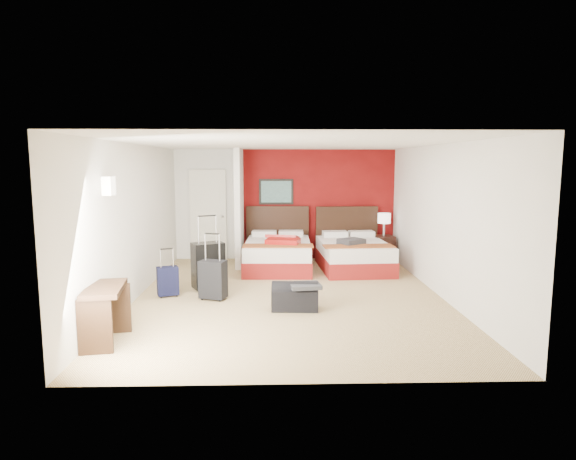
{
  "coord_description": "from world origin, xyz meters",
  "views": [
    {
      "loc": [
        -0.24,
        -7.84,
        2.19
      ],
      "look_at": [
        0.0,
        0.8,
        1.0
      ],
      "focal_mm": 30.3,
      "sensor_mm": 36.0,
      "label": 1
    }
  ],
  "objects_px": {
    "suitcase_black": "(208,267)",
    "desk": "(106,315)",
    "table_lamp": "(384,225)",
    "duffel_bag": "(295,298)",
    "red_suitcase_open": "(283,240)",
    "suitcase_charcoal": "(213,281)",
    "nightstand": "(383,249)",
    "suitcase_navy": "(168,283)",
    "bed_right": "(353,256)",
    "bed_left": "(278,255)"
  },
  "relations": [
    {
      "from": "bed_left",
      "to": "suitcase_navy",
      "type": "height_order",
      "value": "bed_left"
    },
    {
      "from": "bed_left",
      "to": "bed_right",
      "type": "distance_m",
      "value": 1.57
    },
    {
      "from": "bed_right",
      "to": "suitcase_black",
      "type": "height_order",
      "value": "suitcase_black"
    },
    {
      "from": "bed_right",
      "to": "suitcase_navy",
      "type": "relative_size",
      "value": 4.11
    },
    {
      "from": "suitcase_black",
      "to": "suitcase_charcoal",
      "type": "relative_size",
      "value": 1.3
    },
    {
      "from": "bed_right",
      "to": "suitcase_black",
      "type": "relative_size",
      "value": 2.42
    },
    {
      "from": "table_lamp",
      "to": "desk",
      "type": "relative_size",
      "value": 0.59
    },
    {
      "from": "duffel_bag",
      "to": "nightstand",
      "type": "bearing_deg",
      "value": 62.36
    },
    {
      "from": "table_lamp",
      "to": "duffel_bag",
      "type": "xyz_separation_m",
      "value": [
        -2.12,
        -3.51,
        -0.67
      ]
    },
    {
      "from": "red_suitcase_open",
      "to": "bed_right",
      "type": "bearing_deg",
      "value": 15.1
    },
    {
      "from": "desk",
      "to": "table_lamp",
      "type": "bearing_deg",
      "value": 38.13
    },
    {
      "from": "red_suitcase_open",
      "to": "table_lamp",
      "type": "distance_m",
      "value": 2.39
    },
    {
      "from": "desk",
      "to": "bed_left",
      "type": "bearing_deg",
      "value": 53.97
    },
    {
      "from": "suitcase_charcoal",
      "to": "duffel_bag",
      "type": "xyz_separation_m",
      "value": [
        1.3,
        -0.58,
        -0.13
      ]
    },
    {
      "from": "nightstand",
      "to": "desk",
      "type": "distance_m",
      "value": 6.59
    },
    {
      "from": "nightstand",
      "to": "bed_right",
      "type": "bearing_deg",
      "value": -144.36
    },
    {
      "from": "nightstand",
      "to": "desk",
      "type": "height_order",
      "value": "desk"
    },
    {
      "from": "nightstand",
      "to": "duffel_bag",
      "type": "xyz_separation_m",
      "value": [
        -2.12,
        -3.51,
        -0.12
      ]
    },
    {
      "from": "table_lamp",
      "to": "red_suitcase_open",
      "type": "bearing_deg",
      "value": -161.45
    },
    {
      "from": "table_lamp",
      "to": "nightstand",
      "type": "bearing_deg",
      "value": 0.0
    },
    {
      "from": "bed_left",
      "to": "duffel_bag",
      "type": "bearing_deg",
      "value": -83.6
    },
    {
      "from": "red_suitcase_open",
      "to": "table_lamp",
      "type": "height_order",
      "value": "table_lamp"
    },
    {
      "from": "bed_left",
      "to": "duffel_bag",
      "type": "xyz_separation_m",
      "value": [
        0.24,
        -2.85,
        -0.11
      ]
    },
    {
      "from": "duffel_bag",
      "to": "desk",
      "type": "relative_size",
      "value": 0.81
    },
    {
      "from": "duffel_bag",
      "to": "bed_right",
      "type": "bearing_deg",
      "value": 67.86
    },
    {
      "from": "suitcase_black",
      "to": "duffel_bag",
      "type": "distance_m",
      "value": 1.94
    },
    {
      "from": "bed_right",
      "to": "suitcase_black",
      "type": "distance_m",
      "value": 3.19
    },
    {
      "from": "duffel_bag",
      "to": "red_suitcase_open",
      "type": "bearing_deg",
      "value": 96.36
    },
    {
      "from": "table_lamp",
      "to": "suitcase_charcoal",
      "type": "height_order",
      "value": "table_lamp"
    },
    {
      "from": "red_suitcase_open",
      "to": "suitcase_black",
      "type": "distance_m",
      "value": 2.02
    },
    {
      "from": "duffel_bag",
      "to": "suitcase_charcoal",
      "type": "bearing_deg",
      "value": 159.32
    },
    {
      "from": "red_suitcase_open",
      "to": "duffel_bag",
      "type": "bearing_deg",
      "value": -73.06
    },
    {
      "from": "nightstand",
      "to": "table_lamp",
      "type": "relative_size",
      "value": 1.17
    },
    {
      "from": "table_lamp",
      "to": "duffel_bag",
      "type": "distance_m",
      "value": 4.15
    },
    {
      "from": "bed_left",
      "to": "suitcase_navy",
      "type": "distance_m",
      "value": 2.76
    },
    {
      "from": "table_lamp",
      "to": "suitcase_charcoal",
      "type": "relative_size",
      "value": 0.83
    },
    {
      "from": "red_suitcase_open",
      "to": "desk",
      "type": "height_order",
      "value": "desk"
    },
    {
      "from": "nightstand",
      "to": "suitcase_charcoal",
      "type": "xyz_separation_m",
      "value": [
        -3.42,
        -2.92,
        0.01
      ]
    },
    {
      "from": "bed_left",
      "to": "red_suitcase_open",
      "type": "xyz_separation_m",
      "value": [
        0.1,
        -0.1,
        0.35
      ]
    },
    {
      "from": "suitcase_navy",
      "to": "duffel_bag",
      "type": "bearing_deg",
      "value": -41.76
    },
    {
      "from": "bed_right",
      "to": "suitcase_navy",
      "type": "bearing_deg",
      "value": -152.86
    },
    {
      "from": "nightstand",
      "to": "suitcase_charcoal",
      "type": "bearing_deg",
      "value": -146.77
    },
    {
      "from": "table_lamp",
      "to": "suitcase_navy",
      "type": "relative_size",
      "value": 1.08
    },
    {
      "from": "suitcase_black",
      "to": "desk",
      "type": "height_order",
      "value": "suitcase_black"
    },
    {
      "from": "red_suitcase_open",
      "to": "suitcase_charcoal",
      "type": "relative_size",
      "value": 1.47
    },
    {
      "from": "nightstand",
      "to": "suitcase_navy",
      "type": "height_order",
      "value": "nightstand"
    },
    {
      "from": "red_suitcase_open",
      "to": "desk",
      "type": "bearing_deg",
      "value": -104.72
    },
    {
      "from": "bed_right",
      "to": "duffel_bag",
      "type": "relative_size",
      "value": 2.77
    },
    {
      "from": "red_suitcase_open",
      "to": "nightstand",
      "type": "xyz_separation_m",
      "value": [
        2.26,
        0.76,
        -0.34
      ]
    },
    {
      "from": "bed_left",
      "to": "nightstand",
      "type": "xyz_separation_m",
      "value": [
        2.36,
        0.66,
        0.01
      ]
    }
  ]
}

